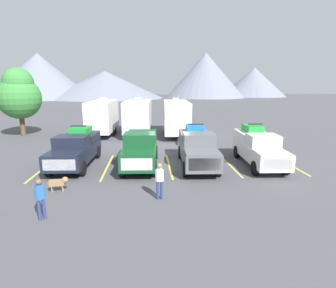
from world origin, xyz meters
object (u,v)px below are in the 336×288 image
(pickup_truck_d, at_px, (258,147))
(person_a, at_px, (160,179))
(pickup_truck_c, at_px, (197,147))
(person_c, at_px, (40,197))
(camper_trailer_a, at_px, (103,116))
(pickup_truck_b, at_px, (141,148))
(camper_trailer_c, at_px, (176,116))
(camper_trailer_b, at_px, (138,116))
(dog, at_px, (60,182))
(pickup_truck_a, at_px, (76,148))

(pickup_truck_d, relative_size, person_a, 3.37)
(pickup_truck_c, bearing_deg, person_c, -137.69)
(camper_trailer_a, bearing_deg, person_a, -72.40)
(pickup_truck_b, distance_m, camper_trailer_c, 10.83)
(pickup_truck_b, xyz_separation_m, camper_trailer_b, (-0.53, 10.81, 0.84))
(dog, bearing_deg, person_c, -86.42)
(camper_trailer_b, bearing_deg, camper_trailer_a, 176.04)
(camper_trailer_a, bearing_deg, camper_trailer_b, -3.96)
(pickup_truck_d, distance_m, camper_trailer_c, 11.23)
(pickup_truck_c, xyz_separation_m, pickup_truck_d, (4.04, 0.03, -0.05))
(pickup_truck_a, relative_size, dog, 5.66)
(pickup_truck_a, xyz_separation_m, pickup_truck_b, (4.17, -0.54, 0.02))
(pickup_truck_d, relative_size, person_c, 3.47)
(camper_trailer_a, height_order, person_a, camper_trailer_a)
(camper_trailer_b, height_order, dog, camper_trailer_b)
(person_a, xyz_separation_m, person_c, (-4.66, -1.57, -0.03))
(camper_trailer_b, bearing_deg, person_a, -84.53)
(pickup_truck_a, relative_size, camper_trailer_c, 0.70)
(pickup_truck_a, height_order, person_a, pickup_truck_a)
(pickup_truck_c, distance_m, camper_trailer_c, 10.39)
(person_a, height_order, person_c, person_a)
(pickup_truck_c, relative_size, camper_trailer_b, 0.77)
(person_c, bearing_deg, pickup_truck_a, 93.99)
(camper_trailer_a, height_order, person_c, camper_trailer_a)
(person_a, bearing_deg, camper_trailer_a, 107.60)
(pickup_truck_b, height_order, dog, pickup_truck_b)
(pickup_truck_c, xyz_separation_m, dog, (-7.46, -3.86, -0.72))
(dog, bearing_deg, person_a, -13.96)
(person_c, bearing_deg, pickup_truck_b, 61.38)
(camper_trailer_c, distance_m, person_a, 15.62)
(pickup_truck_b, bearing_deg, camper_trailer_a, 110.55)
(pickup_truck_d, xyz_separation_m, dog, (-11.50, -3.89, -0.67))
(pickup_truck_a, xyz_separation_m, dog, (0.33, -4.48, -0.65))
(pickup_truck_a, bearing_deg, camper_trailer_c, 52.43)
(camper_trailer_a, height_order, camper_trailer_b, camper_trailer_b)
(person_a, distance_m, dog, 5.00)
(pickup_truck_a, distance_m, dog, 4.54)
(camper_trailer_b, distance_m, person_c, 17.83)
(pickup_truck_b, distance_m, pickup_truck_c, 3.62)
(pickup_truck_a, height_order, person_c, pickup_truck_a)
(camper_trailer_b, xyz_separation_m, person_c, (-3.13, -17.52, -1.05))
(camper_trailer_a, xyz_separation_m, camper_trailer_b, (3.61, -0.25, 0.01))
(pickup_truck_c, distance_m, camper_trailer_a, 13.60)
(pickup_truck_a, bearing_deg, pickup_truck_d, -2.87)
(person_a, distance_m, person_c, 4.92)
(person_c, bearing_deg, pickup_truck_d, 30.46)
(person_a, bearing_deg, dog, 166.04)
(camper_trailer_b, bearing_deg, dog, -102.64)
(camper_trailer_a, distance_m, person_c, 17.81)
(camper_trailer_a, relative_size, camper_trailer_c, 0.90)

